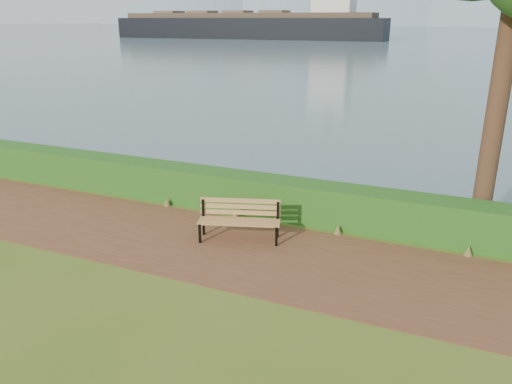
% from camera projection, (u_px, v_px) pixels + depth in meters
% --- Properties ---
extents(ground, '(140.00, 140.00, 0.00)m').
position_uv_depth(ground, '(241.00, 258.00, 10.78)').
color(ground, '#4B5E1B').
rests_on(ground, ground).
extents(path, '(40.00, 3.40, 0.01)m').
position_uv_depth(path, '(247.00, 252.00, 11.04)').
color(path, brown).
rests_on(path, ground).
extents(hedge, '(32.00, 0.85, 1.00)m').
position_uv_depth(hedge, '(283.00, 198.00, 12.87)').
color(hedge, '#1A4F16').
rests_on(hedge, ground).
extents(water, '(700.00, 510.00, 0.00)m').
position_uv_depth(water, '(472.00, 29.00, 236.18)').
color(water, '#466070').
rests_on(water, ground).
extents(bench, '(1.95, 1.09, 0.94)m').
position_uv_depth(bench, '(240.00, 217.00, 11.54)').
color(bench, black).
rests_on(bench, ground).
extents(cargo_ship, '(68.36, 12.35, 20.68)m').
position_uv_depth(cargo_ship, '(256.00, 26.00, 122.00)').
color(cargo_ship, black).
rests_on(cargo_ship, ground).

